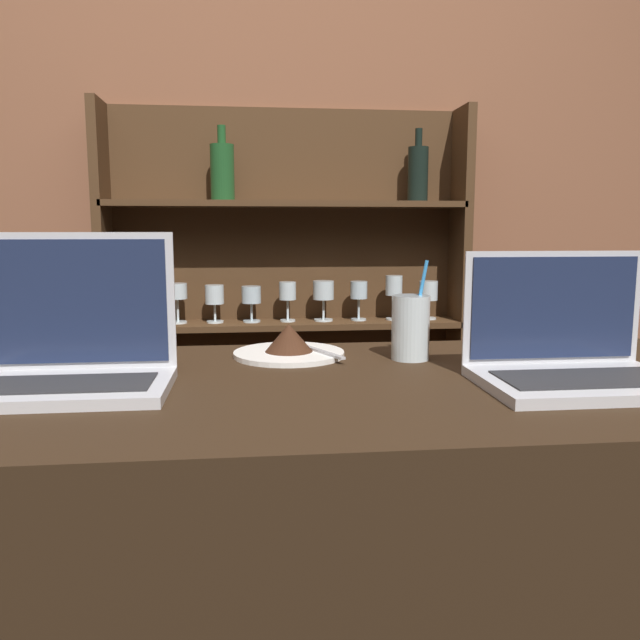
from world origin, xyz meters
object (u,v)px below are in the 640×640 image
object	(u,v)px
laptop_near	(68,352)
water_glass	(411,327)
laptop_far	(572,355)
cake_plate	(289,345)

from	to	relation	value
laptop_near	water_glass	world-z (taller)	laptop_near
laptop_far	cake_plate	size ratio (longest dim) A/B	1.45
cake_plate	laptop_far	bearing A→B (deg)	-30.64
water_glass	cake_plate	bearing A→B (deg)	166.77
laptop_far	water_glass	bearing A→B (deg)	135.74
laptop_near	laptop_far	bearing A→B (deg)	-3.88
laptop_near	laptop_far	size ratio (longest dim) A/B	1.01
water_glass	laptop_near	bearing A→B (deg)	-165.31
cake_plate	laptop_near	bearing A→B (deg)	-149.91
laptop_far	water_glass	size ratio (longest dim) A/B	1.66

